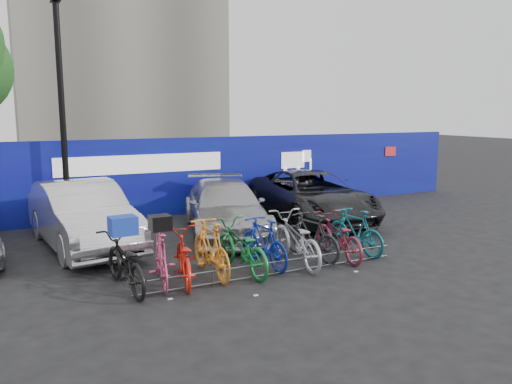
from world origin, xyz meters
TOP-DOWN VIEW (x-y plane):
  - ground at (0.00, 0.00)m, footprint 100.00×100.00m
  - hoarding at (0.01, 6.00)m, footprint 22.00×0.18m
  - lamppost at (-3.20, 5.40)m, footprint 0.25×0.50m
  - bike_rack at (-0.00, -0.60)m, footprint 5.60×0.03m
  - car_1 at (-3.09, 3.25)m, footprint 2.25×4.90m
  - car_2 at (0.48, 3.05)m, footprint 3.04×5.07m
  - car_3 at (3.40, 3.44)m, footprint 2.94×5.44m
  - bike_0 at (-2.80, -0.11)m, footprint 0.90×2.03m
  - bike_1 at (-2.13, -0.11)m, footprint 0.76×1.79m
  - bike_2 at (-1.71, -0.15)m, footprint 1.04×1.97m
  - bike_3 at (-1.12, -0.07)m, footprint 0.54×1.88m
  - bike_4 at (-0.51, -0.13)m, footprint 0.86×2.04m
  - bike_5 at (0.08, 0.01)m, footprint 0.64×1.77m
  - bike_6 at (0.75, -0.15)m, footprint 0.86×2.13m
  - bike_7 at (1.25, 0.05)m, footprint 0.79×1.78m
  - bike_8 at (1.81, -0.16)m, footprint 0.79×1.92m
  - bike_9 at (2.39, -0.01)m, footprint 0.72×1.77m
  - cargo_crate at (-2.80, -0.11)m, footprint 0.49×0.39m
  - cargo_topcase at (-2.13, -0.11)m, footprint 0.38×0.34m

SIDE VIEW (x-z plane):
  - ground at x=0.00m, z-range 0.00..0.00m
  - bike_rack at x=0.00m, z-range 0.01..0.31m
  - bike_8 at x=1.81m, z-range 0.00..0.99m
  - bike_2 at x=-1.71m, z-range 0.00..0.99m
  - bike_0 at x=-2.80m, z-range 0.00..1.03m
  - bike_9 at x=2.39m, z-range 0.00..1.03m
  - bike_7 at x=1.25m, z-range 0.00..1.03m
  - bike_5 at x=0.08m, z-range 0.00..1.04m
  - bike_1 at x=-2.13m, z-range 0.00..1.04m
  - bike_4 at x=-0.51m, z-range 0.00..1.05m
  - bike_6 at x=0.75m, z-range 0.00..1.10m
  - bike_3 at x=-1.12m, z-range 0.00..1.12m
  - car_2 at x=0.48m, z-range 0.00..1.38m
  - car_3 at x=3.40m, z-range 0.00..1.45m
  - car_1 at x=-3.09m, z-range 0.00..1.56m
  - cargo_topcase at x=-2.13m, z-range 1.04..1.32m
  - cargo_crate at x=-2.80m, z-range 1.03..1.36m
  - hoarding at x=0.01m, z-range 0.00..2.40m
  - lamppost at x=-3.20m, z-range 0.22..6.33m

